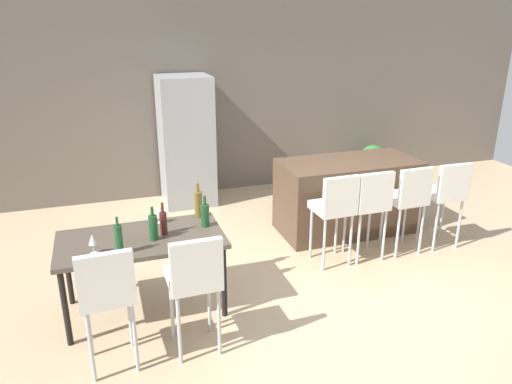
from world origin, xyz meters
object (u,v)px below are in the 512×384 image
object	(u,v)px
wine_glass_left	(92,240)
wine_bottle_inner	(205,215)
dining_table	(141,245)
wine_bottle_end	(153,227)
wine_bottle_near	(198,204)
bar_chair_far	(447,191)
dining_chair_far	(194,276)
wine_bottle_far	(163,223)
bar_chair_middle	(370,201)
bar_chair_right	(408,196)
wine_bottle_middle	(119,239)
refrigerator	(186,141)
bar_chair_left	(335,205)
potted_plant	(373,160)
wine_glass_right	(160,211)
dining_chair_near	(107,290)
kitchen_island	(347,196)

from	to	relation	value
wine_glass_left	wine_bottle_inner	bearing A→B (deg)	14.45
dining_table	wine_bottle_end	bearing A→B (deg)	-33.60
wine_glass_left	wine_bottle_near	bearing A→B (deg)	26.94
bar_chair_far	dining_chair_far	bearing A→B (deg)	-162.30
wine_glass_left	wine_bottle_far	bearing A→B (deg)	18.08
bar_chair_middle	bar_chair_right	world-z (taller)	same
wine_bottle_end	wine_bottle_middle	bearing A→B (deg)	-148.28
wine_glass_left	bar_chair_right	bearing A→B (deg)	7.52
refrigerator	bar_chair_middle	bearing A→B (deg)	-57.09
wine_bottle_near	wine_bottle_middle	size ratio (longest dim) A/B	1.06
wine_bottle_middle	dining_table	bearing A→B (deg)	53.25
wine_bottle_near	wine_bottle_inner	xyz separation A→B (m)	(0.01, -0.25, -0.02)
bar_chair_far	wine_bottle_middle	bearing A→B (deg)	-172.00
dining_chair_far	wine_bottle_inner	bearing A→B (deg)	71.50
bar_chair_left	bar_chair_middle	distance (m)	0.42
potted_plant	refrigerator	bearing A→B (deg)	179.81
bar_chair_right	wine_bottle_end	size ratio (longest dim) A/B	3.42
bar_chair_far	wine_glass_right	size ratio (longest dim) A/B	6.03
wine_bottle_inner	wine_glass_left	size ratio (longest dim) A/B	1.74
bar_chair_middle	wine_bottle_middle	bearing A→B (deg)	-169.04
bar_chair_far	wine_bottle_inner	world-z (taller)	bar_chair_far
bar_chair_far	dining_chair_far	xyz separation A→B (m)	(-3.16, -1.01, 0.00)
bar_chair_middle	wine_glass_right	world-z (taller)	bar_chair_middle
bar_chair_far	dining_chair_far	distance (m)	3.31
bar_chair_left	wine_bottle_middle	world-z (taller)	wine_bottle_middle
wine_bottle_near	dining_table	bearing A→B (deg)	-151.80
wine_bottle_end	refrigerator	size ratio (longest dim) A/B	0.17
bar_chair_middle	wine_glass_right	size ratio (longest dim) A/B	6.03
dining_table	wine_bottle_inner	world-z (taller)	wine_bottle_inner
wine_bottle_end	wine_bottle_inner	bearing A→B (deg)	16.23
dining_table	wine_bottle_middle	xyz separation A→B (m)	(-0.19, -0.26, 0.20)
bar_chair_left	wine_bottle_inner	size ratio (longest dim) A/B	3.48
wine_bottle_near	potted_plant	xyz separation A→B (m)	(3.40, 2.34, -0.51)
wine_bottle_far	wine_glass_right	distance (m)	0.27
bar_chair_middle	dining_chair_far	distance (m)	2.37
wine_bottle_end	wine_glass_right	size ratio (longest dim) A/B	1.77
wine_bottle_inner	dining_chair_near	bearing A→B (deg)	-138.55
dining_table	wine_bottle_near	world-z (taller)	wine_bottle_near
kitchen_island	bar_chair_far	size ratio (longest dim) A/B	1.63
dining_chair_near	kitchen_island	bearing A→B (deg)	31.18
kitchen_island	potted_plant	size ratio (longest dim) A/B	2.78
refrigerator	bar_chair_left	bearing A→B (deg)	-64.66
bar_chair_right	wine_bottle_inner	xyz separation A→B (m)	(-2.36, -0.19, 0.16)
wine_bottle_near	wine_bottle_far	distance (m)	0.49
kitchen_island	wine_bottle_middle	bearing A→B (deg)	-155.27
bar_chair_right	wine_glass_left	size ratio (longest dim) A/B	6.03
wine_bottle_far	wine_glass_right	bearing A→B (deg)	88.59
wine_bottle_far	wine_glass_left	world-z (taller)	wine_bottle_far
bar_chair_right	bar_chair_far	bearing A→B (deg)	0.00
wine_bottle_far	wine_bottle_end	bearing A→B (deg)	-139.87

